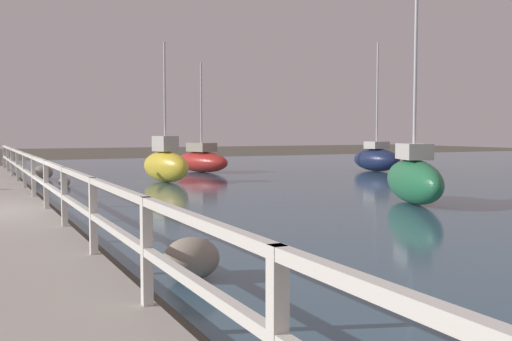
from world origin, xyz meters
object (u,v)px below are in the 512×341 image
object	(u,v)px
sailboat_red	(202,160)
sailboat_navy	(376,158)
sailboat_green	(414,178)
sailboat_yellow	(165,164)

from	to	relation	value
sailboat_red	sailboat_navy	xyz separation A→B (m)	(8.14, -3.13, 0.04)
sailboat_green	sailboat_navy	world-z (taller)	sailboat_navy
sailboat_navy	sailboat_yellow	distance (m)	11.56
sailboat_green	sailboat_yellow	bearing A→B (deg)	133.59
sailboat_green	sailboat_navy	xyz separation A→B (m)	(7.41, 11.43, -0.06)
sailboat_red	sailboat_yellow	bearing A→B (deg)	-139.55
sailboat_navy	sailboat_yellow	bearing A→B (deg)	-176.37
sailboat_red	sailboat_navy	world-z (taller)	sailboat_navy
sailboat_navy	sailboat_yellow	xyz separation A→B (m)	(-11.44, -1.65, 0.08)
sailboat_red	sailboat_navy	size ratio (longest dim) A/B	0.84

